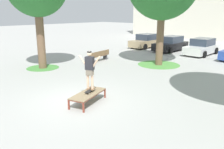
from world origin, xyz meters
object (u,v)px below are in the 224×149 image
skate_box (88,94)px  car_black (171,44)px  car_white (202,47)px  car_tan (146,41)px  skateboard (90,90)px  park_bench (99,56)px  skater (90,68)px

skate_box → car_black: 15.74m
car_black → car_white: size_ratio=1.01×
skate_box → car_white: bearing=95.9°
car_tan → skateboard: bearing=-62.5°
skate_box → park_bench: 8.95m
skateboard → skater: size_ratio=0.48×
park_bench → skater: bearing=-45.5°
skateboard → park_bench: park_bench is taller
skater → car_tan: 17.01m
car_tan → car_black: size_ratio=1.00×
car_white → park_bench: 9.80m
skateboard → car_white: bearing=95.7°
skate_box → park_bench: size_ratio=0.84×
car_black → skate_box: bearing=-72.5°
car_black → car_white: (3.17, 0.06, 0.00)m
skateboard → car_black: 15.53m
car_white → park_bench: (-4.64, -8.62, -0.24)m
skateboard → skater: (-0.00, 0.00, 0.99)m
skater → car_black: (-4.67, 14.81, -0.84)m
car_tan → car_white: (6.35, -0.19, 0.00)m
skater → car_tan: skater is taller
skateboard → car_black: (-4.67, 14.81, 0.15)m
skate_box → car_black: bearing=107.5°
skater → car_black: skater is taller
skate_box → car_tan: size_ratio=0.48×
car_white → skate_box: bearing=-84.1°
skate_box → car_black: (-4.73, 15.01, 0.28)m
skate_box → skateboard: skateboard is taller
skateboard → park_bench: bearing=134.5°
car_tan → car_black: (3.18, -0.25, 0.00)m
skater → park_bench: (-6.14, 6.25, -1.08)m
skater → park_bench: bearing=134.5°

